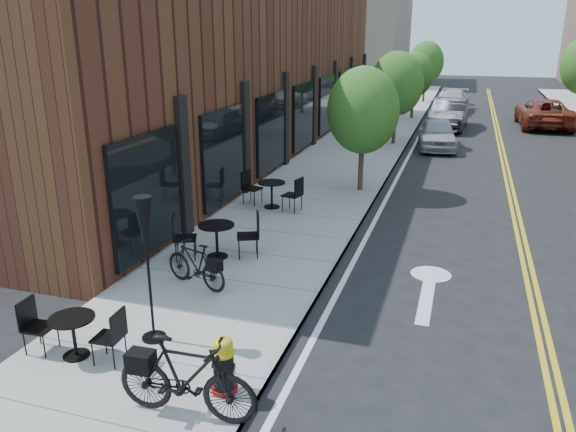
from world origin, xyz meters
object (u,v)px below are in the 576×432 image
(fire_hydrant, at_px, (223,365))
(parked_car_c, at_px, (452,101))
(bistro_set_b, at_px, (217,236))
(parked_car_a, at_px, (437,133))
(parked_car_far, at_px, (544,113))
(bistro_set_a, at_px, (73,331))
(patio_umbrella, at_px, (146,239))
(bistro_set_c, at_px, (272,191))
(bicycle_right, at_px, (186,378))
(parked_car_b, at_px, (449,114))
(bicycle_left, at_px, (196,264))

(fire_hydrant, height_order, parked_car_c, parked_car_c)
(bistro_set_b, relative_size, parked_car_a, 0.49)
(fire_hydrant, distance_m, parked_car_far, 27.26)
(bistro_set_a, xyz_separation_m, patio_umbrella, (0.88, 0.83, 1.31))
(bistro_set_b, height_order, bistro_set_c, bistro_set_b)
(bicycle_right, height_order, parked_car_a, parked_car_a)
(parked_car_far, bearing_deg, parked_car_b, 20.77)
(bicycle_right, xyz_separation_m, patio_umbrella, (-1.44, 1.59, 1.16))
(fire_hydrant, bearing_deg, bicycle_left, 117.08)
(parked_car_far, bearing_deg, bicycle_left, 67.49)
(fire_hydrant, xyz_separation_m, parked_car_b, (2.04, 24.39, 0.24))
(parked_car_a, height_order, parked_car_b, parked_car_b)
(parked_car_a, xyz_separation_m, parked_car_c, (0.17, 11.96, 0.00))
(patio_umbrella, distance_m, parked_car_far, 26.85)
(bistro_set_a, xyz_separation_m, parked_car_b, (4.59, 24.28, 0.22))
(fire_hydrant, xyz_separation_m, bistro_set_c, (-2.17, 8.29, 0.08))
(bistro_set_c, distance_m, parked_car_b, 16.64)
(parked_car_b, bearing_deg, parked_car_a, -89.34)
(bicycle_left, distance_m, patio_umbrella, 2.40)
(bistro_set_c, height_order, parked_car_far, parked_car_far)
(bicycle_right, distance_m, parked_car_a, 19.66)
(parked_car_b, bearing_deg, parked_car_far, 26.62)
(parked_car_a, bearing_deg, bistro_set_c, -116.50)
(bicycle_right, xyz_separation_m, parked_car_c, (2.15, 31.52, -0.04))
(bicycle_left, xyz_separation_m, parked_car_far, (8.67, 23.45, 0.16))
(bicycle_left, xyz_separation_m, bistro_set_b, (-0.23, 1.49, 0.04))
(parked_car_a, relative_size, parked_car_c, 0.85)
(bicycle_right, relative_size, parked_car_a, 0.50)
(bistro_set_a, relative_size, bistro_set_c, 0.88)
(fire_hydrant, distance_m, parked_car_c, 30.93)
(bicycle_left, xyz_separation_m, parked_car_c, (3.81, 27.92, 0.08))
(bicycle_left, bearing_deg, parked_car_c, -168.71)
(bistro_set_c, bearing_deg, bicycle_left, -73.56)
(bicycle_left, relative_size, parked_car_a, 0.40)
(parked_car_b, bearing_deg, bicycle_right, -91.53)
(bicycle_left, bearing_deg, bistro_set_a, 6.02)
(bistro_set_a, height_order, parked_car_c, parked_car_c)
(bistro_set_b, bearing_deg, patio_umbrella, -105.82)
(fire_hydrant, xyz_separation_m, bistro_set_a, (-2.55, 0.11, 0.03))
(bistro_set_b, bearing_deg, bicycle_left, -104.48)
(bistro_set_b, distance_m, parked_car_c, 26.73)
(bistro_set_b, relative_size, bistro_set_c, 1.02)
(patio_umbrella, height_order, parked_car_a, patio_umbrella)
(fire_hydrant, xyz_separation_m, bicycle_left, (-1.89, 2.95, 0.05))
(bicycle_left, distance_m, bicycle_right, 3.97)
(bistro_set_c, bearing_deg, bicycle_right, -64.26)
(bicycle_left, bearing_deg, fire_hydrant, 51.73)
(bistro_set_b, bearing_deg, bistro_set_a, -118.85)
(bistro_set_c, distance_m, parked_car_c, 22.95)
(fire_hydrant, bearing_deg, bistro_set_a, 171.98)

